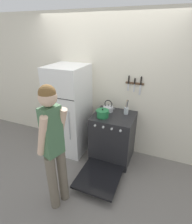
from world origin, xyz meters
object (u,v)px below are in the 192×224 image
dutch_oven_pot (103,113)px  tea_kettle (108,108)px  utensil_jar (126,110)px  person (53,144)px  stove_range (112,138)px  refrigerator (70,111)px

dutch_oven_pot → tea_kettle: bearing=87.1°
tea_kettle → utensil_jar: 0.33m
person → stove_range: bearing=-0.5°
person → refrigerator: bearing=39.7°
stove_range → person: bearing=-108.2°
stove_range → dutch_oven_pot: size_ratio=5.35×
stove_range → dutch_oven_pot: bearing=-149.9°
refrigerator → stove_range: (0.87, -0.01, -0.40)m
tea_kettle → person: 1.37m
stove_range → tea_kettle: size_ratio=5.80×
person → dutch_oven_pot: bearing=5.9°
refrigerator → person: (0.48, -1.19, 0.14)m
stove_range → utensil_jar: bearing=44.6°
stove_range → tea_kettle: tea_kettle is taller
utensil_jar → person: (-0.56, -1.35, 0.02)m
refrigerator → dutch_oven_pot: bearing=-8.4°
stove_range → refrigerator: bearing=179.2°
stove_range → utensil_jar: utensil_jar is taller
dutch_oven_pot → person: bearing=-101.8°
refrigerator → dutch_oven_pot: 0.72m
tea_kettle → stove_range: bearing=-48.8°
tea_kettle → utensil_jar: (0.32, 0.01, 0.01)m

